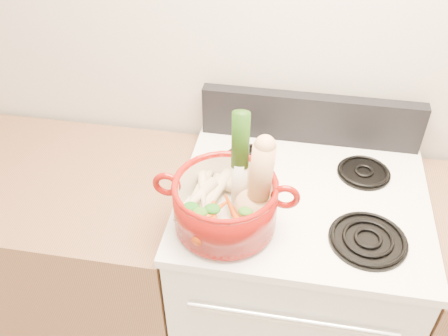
% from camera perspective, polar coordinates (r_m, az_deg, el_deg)
% --- Properties ---
extents(wall_back, '(3.50, 0.02, 2.60)m').
position_cam_1_polar(wall_back, '(1.68, 10.93, 13.87)').
color(wall_back, beige).
rests_on(wall_back, floor).
extents(stove_body, '(0.76, 0.65, 0.92)m').
position_cam_1_polar(stove_body, '(1.95, 7.56, -13.68)').
color(stove_body, white).
rests_on(stove_body, floor).
extents(cooktop, '(0.78, 0.67, 0.03)m').
position_cam_1_polar(cooktop, '(1.60, 9.00, -3.51)').
color(cooktop, white).
rests_on(cooktop, stove_body).
extents(control_backsplash, '(0.76, 0.05, 0.18)m').
position_cam_1_polar(control_backsplash, '(1.77, 9.85, 5.60)').
color(control_backsplash, black).
rests_on(control_backsplash, cooktop).
extents(oven_handle, '(0.60, 0.02, 0.02)m').
position_cam_1_polar(oven_handle, '(1.49, 7.67, -16.79)').
color(oven_handle, silver).
rests_on(oven_handle, stove_body).
extents(counter_left, '(1.36, 0.65, 0.90)m').
position_cam_1_polar(counter_left, '(2.21, -21.64, -9.14)').
color(counter_left, brown).
rests_on(counter_left, floor).
extents(burner_front_left, '(0.22, 0.22, 0.02)m').
position_cam_1_polar(burner_front_left, '(1.47, 1.36, -6.22)').
color(burner_front_left, black).
rests_on(burner_front_left, cooktop).
extents(burner_front_right, '(0.22, 0.22, 0.02)m').
position_cam_1_polar(burner_front_right, '(1.49, 16.14, -7.80)').
color(burner_front_right, black).
rests_on(burner_front_right, cooktop).
extents(burner_back_left, '(0.17, 0.17, 0.02)m').
position_cam_1_polar(burner_back_left, '(1.69, 2.93, 1.03)').
color(burner_back_left, black).
rests_on(burner_back_left, cooktop).
extents(burner_back_right, '(0.17, 0.17, 0.02)m').
position_cam_1_polar(burner_back_right, '(1.70, 15.69, -0.39)').
color(burner_back_right, black).
rests_on(burner_back_right, cooktop).
extents(dutch_oven, '(0.30, 0.30, 0.15)m').
position_cam_1_polar(dutch_oven, '(1.41, 0.14, -4.07)').
color(dutch_oven, maroon).
rests_on(dutch_oven, burner_front_left).
extents(pot_handle_left, '(0.08, 0.02, 0.08)m').
position_cam_1_polar(pot_handle_left, '(1.41, -6.56, -1.86)').
color(pot_handle_left, maroon).
rests_on(pot_handle_left, dutch_oven).
extents(pot_handle_right, '(0.08, 0.02, 0.08)m').
position_cam_1_polar(pot_handle_right, '(1.37, 7.04, -3.30)').
color(pot_handle_right, maroon).
rests_on(pot_handle_right, dutch_oven).
extents(squash, '(0.15, 0.14, 0.27)m').
position_cam_1_polar(squash, '(1.35, 3.81, -1.72)').
color(squash, tan).
rests_on(squash, dutch_oven).
extents(leek, '(0.05, 0.07, 0.32)m').
position_cam_1_polar(leek, '(1.37, 1.81, 1.00)').
color(leek, silver).
rests_on(leek, dutch_oven).
extents(ginger, '(0.08, 0.06, 0.05)m').
position_cam_1_polar(ginger, '(1.50, 1.03, -1.82)').
color(ginger, tan).
rests_on(ginger, dutch_oven).
extents(parsnip_0, '(0.08, 0.25, 0.07)m').
position_cam_1_polar(parsnip_0, '(1.47, -2.26, -3.03)').
color(parsnip_0, beige).
rests_on(parsnip_0, dutch_oven).
extents(parsnip_1, '(0.07, 0.19, 0.05)m').
position_cam_1_polar(parsnip_1, '(1.44, -1.84, -3.59)').
color(parsnip_1, beige).
rests_on(parsnip_1, dutch_oven).
extents(parsnip_2, '(0.09, 0.21, 0.06)m').
position_cam_1_polar(parsnip_2, '(1.46, -0.76, -2.51)').
color(parsnip_2, beige).
rests_on(parsnip_2, dutch_oven).
extents(parsnip_3, '(0.12, 0.17, 0.05)m').
position_cam_1_polar(parsnip_3, '(1.43, -3.42, -3.62)').
color(parsnip_3, beige).
rests_on(parsnip_3, dutch_oven).
extents(parsnip_4, '(0.09, 0.19, 0.05)m').
position_cam_1_polar(parsnip_4, '(1.48, -2.50, -1.55)').
color(parsnip_4, beige).
rests_on(parsnip_4, dutch_oven).
extents(parsnip_5, '(0.08, 0.20, 0.05)m').
position_cam_1_polar(parsnip_5, '(1.45, -2.45, -2.19)').
color(parsnip_5, beige).
rests_on(parsnip_5, dutch_oven).
extents(carrot_0, '(0.07, 0.18, 0.05)m').
position_cam_1_polar(carrot_0, '(1.42, -1.32, -4.99)').
color(carrot_0, '#C34309').
rests_on(carrot_0, dutch_oven).
extents(carrot_1, '(0.06, 0.15, 0.04)m').
position_cam_1_polar(carrot_1, '(1.38, -1.91, -6.38)').
color(carrot_1, '#BA3609').
rests_on(carrot_1, dutch_oven).
extents(carrot_2, '(0.10, 0.15, 0.04)m').
position_cam_1_polar(carrot_2, '(1.40, 1.20, -5.40)').
color(carrot_2, '#BE3509').
rests_on(carrot_2, dutch_oven).
extents(carrot_3, '(0.11, 0.14, 0.04)m').
position_cam_1_polar(carrot_3, '(1.38, -1.81, -5.57)').
color(carrot_3, '#D0610A').
rests_on(carrot_3, dutch_oven).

